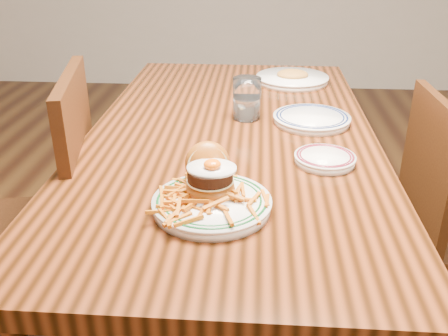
# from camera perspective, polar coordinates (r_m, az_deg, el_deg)

# --- Properties ---
(floor) EXTENTS (6.00, 6.00, 0.00)m
(floor) POSITION_cam_1_polar(r_m,az_deg,el_deg) (1.91, 0.68, -17.20)
(floor) COLOR black
(floor) RESTS_ON ground
(table) EXTENTS (0.85, 1.60, 0.75)m
(table) POSITION_cam_1_polar(r_m,az_deg,el_deg) (1.53, 0.81, 1.17)
(table) COLOR black
(table) RESTS_ON floor
(chair_left) EXTENTS (0.53, 0.53, 0.95)m
(chair_left) POSITION_cam_1_polar(r_m,az_deg,el_deg) (1.60, -19.87, -5.65)
(chair_left) COLOR #3A1F0C
(chair_left) RESTS_ON floor
(main_plate) EXTENTS (0.26, 0.27, 0.12)m
(main_plate) POSITION_cam_1_polar(r_m,az_deg,el_deg) (1.08, -1.48, -2.80)
(main_plate) COLOR white
(main_plate) RESTS_ON table
(side_plate) EXTENTS (0.16, 0.17, 0.02)m
(side_plate) POSITION_cam_1_polar(r_m,az_deg,el_deg) (1.31, 11.46, 1.11)
(side_plate) COLOR white
(side_plate) RESTS_ON table
(rear_plate) EXTENTS (0.24, 0.24, 0.03)m
(rear_plate) POSITION_cam_1_polar(r_m,az_deg,el_deg) (1.58, 9.98, 5.60)
(rear_plate) COLOR white
(rear_plate) RESTS_ON table
(water_glass) EXTENTS (0.09, 0.09, 0.13)m
(water_glass) POSITION_cam_1_polar(r_m,az_deg,el_deg) (1.59, 2.61, 7.66)
(water_glass) COLOR white
(water_glass) RESTS_ON table
(far_plate) EXTENTS (0.28, 0.28, 0.05)m
(far_plate) POSITION_cam_1_polar(r_m,az_deg,el_deg) (2.00, 7.81, 10.12)
(far_plate) COLOR white
(far_plate) RESTS_ON table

